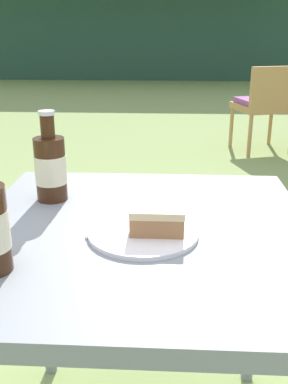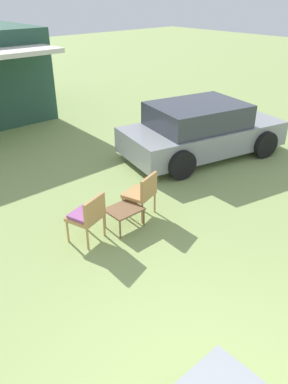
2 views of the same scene
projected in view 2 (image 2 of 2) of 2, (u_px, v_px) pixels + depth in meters
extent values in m
cube|color=gray|center=(202.00, 136.00, 9.11)|extent=(4.19, 2.55, 0.58)
cube|color=#383D47|center=(197.00, 115.00, 8.76)|extent=(2.45, 2.02, 0.53)
cylinder|color=black|center=(218.00, 124.00, 10.38)|extent=(0.68, 0.34, 0.65)
cylinder|color=black|center=(265.00, 144.00, 9.01)|extent=(0.68, 0.34, 0.65)
cylinder|color=black|center=(141.00, 139.00, 9.35)|extent=(0.68, 0.34, 0.65)
cylinder|color=black|center=(181.00, 165.00, 7.98)|extent=(0.68, 0.34, 0.65)
cylinder|color=#B2844C|center=(85.00, 219.00, 6.34)|extent=(0.04, 0.04, 0.40)
cylinder|color=#B2844C|center=(68.00, 232.00, 6.01)|extent=(0.04, 0.04, 0.40)
cylinder|color=#B2844C|center=(104.00, 226.00, 6.15)|extent=(0.04, 0.04, 0.40)
cylinder|color=#B2844C|center=(88.00, 239.00, 5.82)|extent=(0.04, 0.04, 0.40)
cube|color=#B2844C|center=(85.00, 217.00, 5.97)|extent=(0.61, 0.59, 0.06)
cube|color=#B2844C|center=(95.00, 209.00, 5.78)|extent=(0.49, 0.20, 0.37)
cube|color=#995193|center=(85.00, 214.00, 5.94)|extent=(0.54, 0.51, 0.05)
cylinder|color=#B2844C|center=(136.00, 197.00, 7.00)|extent=(0.04, 0.04, 0.40)
cylinder|color=#B2844C|center=(123.00, 207.00, 6.67)|extent=(0.04, 0.04, 0.40)
cylinder|color=#B2844C|center=(155.00, 202.00, 6.82)|extent=(0.04, 0.04, 0.40)
cylinder|color=#B2844C|center=(142.00, 213.00, 6.49)|extent=(0.04, 0.04, 0.40)
cube|color=#B2844C|center=(139.00, 194.00, 6.64)|extent=(0.61, 0.59, 0.06)
cube|color=#B2844C|center=(149.00, 186.00, 6.44)|extent=(0.49, 0.19, 0.37)
cube|color=brown|center=(124.00, 209.00, 6.32)|extent=(0.57, 0.47, 0.03)
cylinder|color=brown|center=(120.00, 229.00, 6.11)|extent=(0.03, 0.03, 0.34)
cylinder|color=brown|center=(144.00, 218.00, 6.42)|extent=(0.03, 0.03, 0.34)
cylinder|color=brown|center=(105.00, 219.00, 6.39)|extent=(0.03, 0.03, 0.34)
cylinder|color=brown|center=(128.00, 208.00, 6.69)|extent=(0.03, 0.03, 0.34)
cylinder|color=gray|center=(215.00, 377.00, 3.60)|extent=(0.04, 0.04, 0.69)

